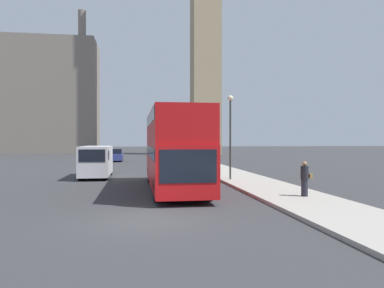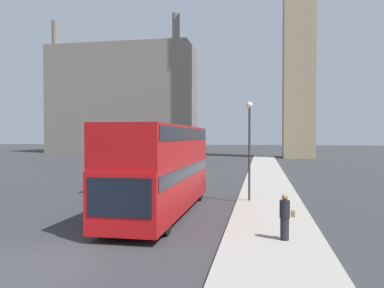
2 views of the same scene
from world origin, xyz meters
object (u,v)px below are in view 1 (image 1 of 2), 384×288
white_van (96,161)px  pedestrian (305,179)px  parked_sedan (115,156)px  red_double_decker_bus (174,147)px  street_lamp (230,124)px

white_van → pedestrian: bearing=-48.1°
parked_sedan → pedestrian: bearing=-72.8°
red_double_decker_bus → white_van: size_ratio=2.06×
street_lamp → white_van: bearing=157.2°
white_van → pedestrian: 15.45m
street_lamp → parked_sedan: (-8.69, 25.01, -3.03)m
red_double_decker_bus → street_lamp: bearing=41.0°
street_lamp → parked_sedan: size_ratio=1.19×
street_lamp → red_double_decker_bus: bearing=-139.0°
pedestrian → parked_sedan: (-10.14, 32.77, -0.22)m
red_double_decker_bus → pedestrian: (5.47, -4.27, -1.40)m
pedestrian → white_van: bearing=131.9°
pedestrian → parked_sedan: size_ratio=0.34×
white_van → street_lamp: bearing=-22.8°
white_van → street_lamp: street_lamp is taller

